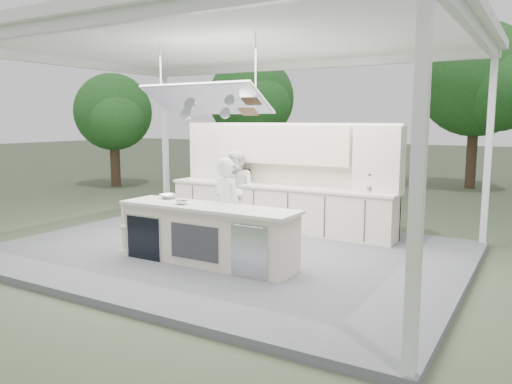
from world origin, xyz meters
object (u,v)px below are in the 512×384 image
Objects in this scene: head_chef at (227,208)px; back_counter at (278,207)px; demo_island at (206,234)px; sous_chef at (238,190)px.

back_counter is at bearing -72.46° from head_chef.
head_chef is at bearing 79.84° from demo_island.
back_counter is 3.00× the size of head_chef.
head_chef reaches higher than back_counter.
sous_chef reaches higher than back_counter.
head_chef is 2.24m from sous_chef.
demo_island is at bearing -73.04° from sous_chef.
sous_chef is (-1.03, 1.98, -0.00)m from head_chef.
head_chef is (0.09, 0.48, 0.37)m from demo_island.
head_chef reaches higher than demo_island.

